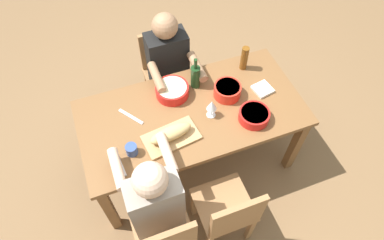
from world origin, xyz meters
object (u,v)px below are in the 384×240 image
chair_near_center (229,213)px  napkin_stack (263,89)px  serving_bowl_fruit (254,115)px  chair_near_left (165,236)px  bread_loaf (171,133)px  cutting_board (171,137)px  serving_bowl_pasta (172,90)px  beer_bottle (244,58)px  wine_bottle (195,76)px  cup_near_left (132,150)px  chair_far_center (165,69)px  diner_far_center (169,66)px  dining_table (192,118)px  serving_bowl_salad (227,90)px  wine_glass (212,106)px  diner_near_left (154,200)px

chair_near_center → napkin_stack: 1.01m
serving_bowl_fruit → napkin_stack: serving_bowl_fruit is taller
chair_near_left → bread_loaf: (0.25, 0.58, 0.32)m
bread_loaf → cutting_board: bearing=0.0°
serving_bowl_pasta → bread_loaf: bread_loaf is taller
chair_near_left → beer_bottle: bearing=44.9°
wine_bottle → cup_near_left: size_ratio=3.50×
chair_far_center → diner_far_center: 0.28m
dining_table → beer_bottle: 0.66m
beer_bottle → cutting_board: bearing=-149.9°
chair_near_left → serving_bowl_pasta: bearing=68.0°
dining_table → serving_bowl_salad: size_ratio=8.11×
serving_bowl_pasta → beer_bottle: beer_bottle is taller
cutting_board → napkin_stack: napkin_stack is taller
cup_near_left → chair_near_center: bearing=-47.0°
chair_near_center → chair_far_center: same height
chair_near_center → serving_bowl_fruit: size_ratio=3.68×
chair_near_center → cup_near_left: 0.82m
dining_table → wine_glass: bearing=-32.8°
serving_bowl_salad → napkin_stack: bearing=-10.7°
serving_bowl_pasta → cup_near_left: size_ratio=3.17×
serving_bowl_fruit → cutting_board: 0.64m
wine_bottle → cup_near_left: bearing=-145.9°
chair_near_center → wine_glass: size_ratio=5.12×
serving_bowl_pasta → wine_glass: size_ratio=1.58×
chair_near_left → diner_near_left: diner_near_left is taller
serving_bowl_pasta → wine_bottle: bearing=6.9°
chair_far_center → wine_bottle: (0.12, -0.51, 0.37)m
serving_bowl_salad → cup_near_left: 0.88m
serving_bowl_pasta → wine_glass: bearing=-54.7°
diner_far_center → wine_glass: size_ratio=7.23×
serving_bowl_salad → cutting_board: 0.59m
cup_near_left → chair_near_left: bearing=-85.5°
serving_bowl_fruit → cup_near_left: size_ratio=2.79×
diner_far_center → bread_loaf: diner_far_center is taller
wine_bottle → napkin_stack: bearing=-25.8°
chair_near_left → serving_bowl_salad: 1.18m
diner_near_left → serving_bowl_pasta: diner_near_left is taller
diner_far_center → beer_bottle: size_ratio=5.45×
diner_near_left → diner_far_center: same height
diner_near_left → serving_bowl_fruit: (0.89, 0.34, 0.09)m
chair_near_left → cup_near_left: size_ratio=10.27×
chair_near_left → diner_far_center: 1.42m
chair_far_center → chair_near_center: bearing=-90.0°
diner_far_center → bread_loaf: bearing=-106.9°
cup_near_left → wine_glass: bearing=9.8°
cup_near_left → cutting_board: bearing=3.7°
wine_bottle → cup_near_left: 0.77m
wine_glass → beer_bottle: bearing=39.8°
chair_far_center → serving_bowl_fruit: 1.10m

